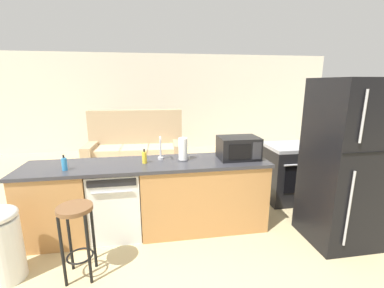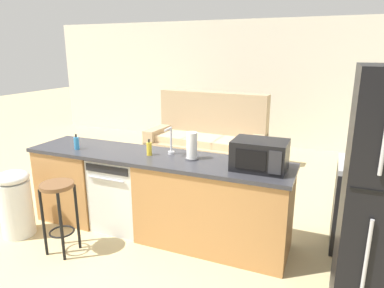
# 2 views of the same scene
# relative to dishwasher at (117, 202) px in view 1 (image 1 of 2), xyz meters

# --- Properties ---
(ground_plane) EXTENTS (24.00, 24.00, 0.00)m
(ground_plane) POSITION_rel_dishwasher_xyz_m (0.25, 0.00, -0.42)
(ground_plane) COLOR tan
(wall_back) EXTENTS (10.00, 0.06, 2.60)m
(wall_back) POSITION_rel_dishwasher_xyz_m (0.55, 4.20, 0.88)
(wall_back) COLOR silver
(wall_back) RESTS_ON ground_plane
(kitchen_counter) EXTENTS (2.94, 0.66, 0.90)m
(kitchen_counter) POSITION_rel_dishwasher_xyz_m (0.49, 0.00, -0.00)
(kitchen_counter) COLOR #B77F47
(kitchen_counter) RESTS_ON ground_plane
(dishwasher) EXTENTS (0.58, 0.61, 0.84)m
(dishwasher) POSITION_rel_dishwasher_xyz_m (0.00, 0.00, 0.00)
(dishwasher) COLOR silver
(dishwasher) RESTS_ON ground_plane
(stove_range) EXTENTS (0.76, 0.68, 0.90)m
(stove_range) POSITION_rel_dishwasher_xyz_m (2.60, 0.55, 0.03)
(stove_range) COLOR black
(stove_range) RESTS_ON ground_plane
(refrigerator) EXTENTS (0.72, 0.73, 1.89)m
(refrigerator) POSITION_rel_dishwasher_xyz_m (2.60, -0.55, 0.53)
(refrigerator) COLOR black
(refrigerator) RESTS_ON ground_plane
(microwave) EXTENTS (0.50, 0.37, 0.28)m
(microwave) POSITION_rel_dishwasher_xyz_m (1.53, -0.00, 0.62)
(microwave) COLOR black
(microwave) RESTS_ON kitchen_counter
(sink_faucet) EXTENTS (0.07, 0.18, 0.30)m
(sink_faucet) POSITION_rel_dishwasher_xyz_m (0.55, 0.10, 0.61)
(sink_faucet) COLOR silver
(sink_faucet) RESTS_ON kitchen_counter
(paper_towel_roll) EXTENTS (0.14, 0.14, 0.28)m
(paper_towel_roll) POSITION_rel_dishwasher_xyz_m (0.83, 0.04, 0.62)
(paper_towel_roll) COLOR #4C4C51
(paper_towel_roll) RESTS_ON kitchen_counter
(soap_bottle) EXTENTS (0.06, 0.06, 0.18)m
(soap_bottle) POSITION_rel_dishwasher_xyz_m (0.35, -0.01, 0.55)
(soap_bottle) COLOR yellow
(soap_bottle) RESTS_ON kitchen_counter
(dish_soap_bottle) EXTENTS (0.06, 0.06, 0.18)m
(dish_soap_bottle) POSITION_rel_dishwasher_xyz_m (-0.51, -0.13, 0.55)
(dish_soap_bottle) COLOR #338CCC
(dish_soap_bottle) RESTS_ON kitchen_counter
(kettle) EXTENTS (0.21, 0.17, 0.19)m
(kettle) POSITION_rel_dishwasher_xyz_m (2.77, 0.42, 0.56)
(kettle) COLOR #B2B2B7
(kettle) RESTS_ON stove_range
(bar_stool) EXTENTS (0.32, 0.32, 0.74)m
(bar_stool) POSITION_rel_dishwasher_xyz_m (-0.28, -0.71, 0.11)
(bar_stool) COLOR brown
(bar_stool) RESTS_ON ground_plane
(trash_bin) EXTENTS (0.35, 0.35, 0.74)m
(trash_bin) POSITION_rel_dishwasher_xyz_m (-0.97, -0.64, -0.04)
(trash_bin) COLOR white
(trash_bin) RESTS_ON ground_plane
(couch) EXTENTS (2.04, 1.00, 1.27)m
(couch) POSITION_rel_dishwasher_xyz_m (0.11, 2.47, -0.03)
(couch) COLOR tan
(couch) RESTS_ON ground_plane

